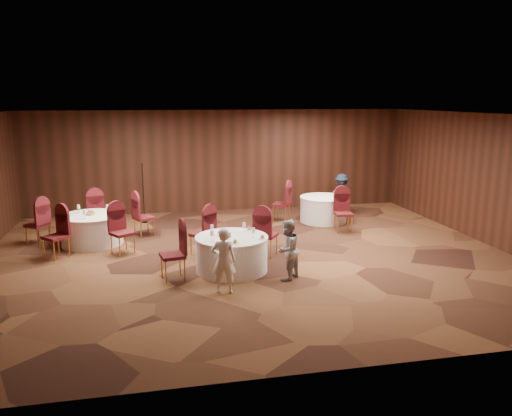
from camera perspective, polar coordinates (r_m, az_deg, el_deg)
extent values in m
plane|color=black|center=(11.46, -0.78, -5.63)|extent=(12.00, 12.00, 0.00)
plane|color=silver|center=(10.90, -0.83, 10.57)|extent=(12.00, 12.00, 0.00)
plane|color=black|center=(15.96, -4.21, 5.38)|extent=(12.00, 0.00, 12.00)
plane|color=black|center=(6.37, 7.76, -5.60)|extent=(12.00, 0.00, 12.00)
plane|color=black|center=(13.53, 25.04, 2.96)|extent=(0.00, 10.00, 10.00)
cylinder|color=white|center=(10.51, -2.79, -5.28)|extent=(1.49, 1.49, 0.72)
cylinder|color=white|center=(10.41, -2.81, -3.37)|extent=(1.52, 1.52, 0.03)
cylinder|color=white|center=(13.05, -18.23, -2.37)|extent=(1.48, 1.48, 0.72)
cylinder|color=white|center=(12.96, -18.34, -0.81)|extent=(1.51, 1.51, 0.03)
cylinder|color=white|center=(14.77, 7.70, -0.16)|extent=(1.35, 1.35, 0.72)
cylinder|color=white|center=(14.69, 7.75, 1.23)|extent=(1.38, 1.38, 0.03)
cylinder|color=silver|center=(10.57, -5.05, -3.05)|extent=(0.06, 0.06, 0.01)
cylinder|color=silver|center=(10.55, -5.06, -2.74)|extent=(0.01, 0.01, 0.11)
cone|color=silver|center=(10.53, -5.07, -2.19)|extent=(0.08, 0.08, 0.10)
cylinder|color=silver|center=(10.10, -5.03, -3.78)|extent=(0.06, 0.06, 0.01)
cylinder|color=silver|center=(10.09, -5.03, -3.47)|extent=(0.01, 0.01, 0.11)
cone|color=silver|center=(10.06, -5.05, -2.89)|extent=(0.08, 0.08, 0.10)
cylinder|color=silver|center=(9.96, -3.02, -4.00)|extent=(0.06, 0.06, 0.01)
cylinder|color=silver|center=(9.94, -3.03, -3.68)|extent=(0.01, 0.01, 0.11)
cone|color=silver|center=(9.91, -3.04, -3.09)|extent=(0.08, 0.08, 0.10)
cylinder|color=silver|center=(10.30, -0.30, -3.41)|extent=(0.06, 0.06, 0.01)
cylinder|color=silver|center=(10.28, -0.30, -3.10)|extent=(0.01, 0.01, 0.11)
cone|color=silver|center=(10.26, -0.30, -2.54)|extent=(0.08, 0.08, 0.10)
cylinder|color=silver|center=(10.74, -1.36, -2.75)|extent=(0.06, 0.06, 0.01)
cylinder|color=silver|center=(10.73, -1.37, -2.45)|extent=(0.01, 0.01, 0.11)
cone|color=silver|center=(10.70, -1.37, -1.91)|extent=(0.08, 0.08, 0.10)
cylinder|color=white|center=(9.92, -2.39, -4.03)|extent=(0.15, 0.15, 0.01)
sphere|color=#9E6B33|center=(9.91, -2.39, -3.81)|extent=(0.08, 0.08, 0.08)
cylinder|color=white|center=(10.23, 0.74, -3.51)|extent=(0.15, 0.15, 0.01)
sphere|color=#9E6B33|center=(10.22, 0.74, -3.29)|extent=(0.08, 0.08, 0.08)
cylinder|color=white|center=(10.86, -0.81, -2.55)|extent=(0.15, 0.15, 0.01)
sphere|color=#9E6B33|center=(10.85, -0.81, -2.34)|extent=(0.08, 0.08, 0.08)
cylinder|color=silver|center=(13.03, -16.60, -0.55)|extent=(0.06, 0.06, 0.01)
cylinder|color=silver|center=(13.01, -16.61, -0.30)|extent=(0.01, 0.01, 0.11)
cone|color=silver|center=(12.99, -16.64, 0.15)|extent=(0.08, 0.08, 0.10)
cylinder|color=silver|center=(13.26, -19.58, -0.54)|extent=(0.06, 0.06, 0.01)
cylinder|color=silver|center=(13.24, -19.60, -0.29)|extent=(0.01, 0.01, 0.11)
cone|color=silver|center=(13.22, -19.63, 0.15)|extent=(0.08, 0.08, 0.10)
cylinder|color=silver|center=(12.59, -18.98, -1.16)|extent=(0.06, 0.06, 0.01)
cylinder|color=silver|center=(12.58, -19.00, -0.90)|extent=(0.01, 0.01, 0.11)
cone|color=silver|center=(12.56, -19.03, -0.43)|extent=(0.08, 0.08, 0.10)
cylinder|color=olive|center=(12.96, -18.35, -0.62)|extent=(0.22, 0.22, 0.06)
sphere|color=#9E6B33|center=(12.97, -18.49, -0.35)|extent=(0.07, 0.07, 0.07)
sphere|color=#9E6B33|center=(12.92, -18.20, -0.37)|extent=(0.07, 0.07, 0.07)
cylinder|color=silver|center=(14.52, 8.95, 1.12)|extent=(0.06, 0.06, 0.01)
cylinder|color=silver|center=(14.50, 8.96, 1.35)|extent=(0.01, 0.01, 0.11)
cone|color=silver|center=(14.49, 8.97, 1.75)|extent=(0.08, 0.08, 0.10)
cylinder|color=black|center=(14.98, -12.61, -1.55)|extent=(0.24, 0.24, 0.02)
cylinder|color=black|center=(14.79, -12.76, 1.71)|extent=(0.02, 0.02, 1.72)
cylinder|color=black|center=(14.72, -12.92, 4.91)|extent=(0.04, 0.12, 0.04)
imported|color=white|center=(9.27, -3.71, -6.02)|extent=(0.52, 0.40, 1.26)
imported|color=#A1A1A5|center=(9.95, 3.57, -4.79)|extent=(0.75, 0.75, 1.23)
imported|color=black|center=(15.67, 9.76, 1.55)|extent=(0.72, 0.94, 1.28)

